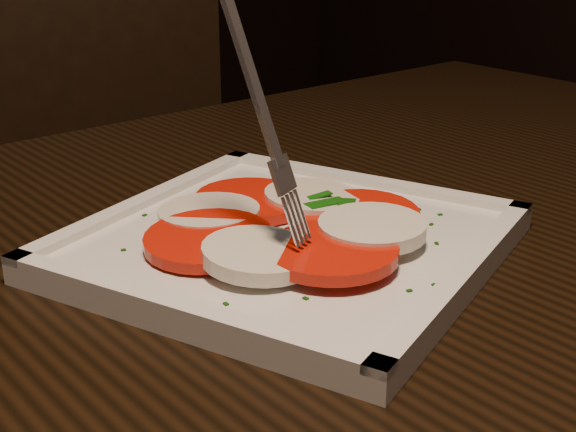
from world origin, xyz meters
TOP-DOWN VIEW (x-y plane):
  - table at (0.17, 0.25)m, footprint 1.21×0.82m
  - chair at (0.31, 0.98)m, footprint 0.51×0.51m
  - plate at (0.07, 0.24)m, footprint 0.36×0.36m
  - caprese_salad at (0.07, 0.24)m, footprint 0.23×0.24m
  - fork at (0.03, 0.23)m, footprint 0.05×0.07m

SIDE VIEW (x-z plane):
  - chair at x=0.31m, z-range 0.07..1.00m
  - table at x=0.17m, z-range 0.28..1.03m
  - plate at x=0.07m, z-range 0.75..0.76m
  - caprese_salad at x=0.07m, z-range 0.76..0.78m
  - fork at x=0.03m, z-range 0.78..0.96m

